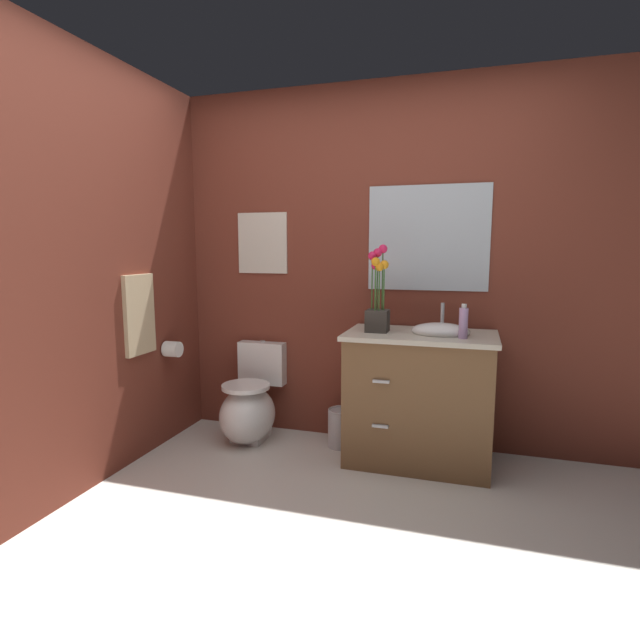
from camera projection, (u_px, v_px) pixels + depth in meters
ground_plane at (295, 557)px, 2.25m from camera, size 9.05×9.05×0.00m
wall_back at (396, 268)px, 3.46m from camera, size 4.22×0.05×2.50m
wall_left at (97, 271)px, 2.90m from camera, size 0.05×4.21×2.50m
toilet at (250, 407)px, 3.61m from camera, size 0.38×0.59×0.69m
vanity_cabinet at (419, 397)px, 3.21m from camera, size 0.94×0.56×1.03m
flower_vase at (378, 301)px, 3.18m from camera, size 0.14×0.14×0.55m
soap_bottle at (463, 323)px, 2.95m from camera, size 0.05×0.05×0.21m
trash_bin at (341, 427)px, 3.50m from camera, size 0.18×0.18×0.27m
wall_poster at (262, 243)px, 3.70m from camera, size 0.39×0.01×0.44m
wall_mirror at (428, 238)px, 3.34m from camera, size 0.80×0.01×0.70m
hanging_towel at (139, 315)px, 3.23m from camera, size 0.03×0.28×0.52m
toilet_paper_roll at (172, 349)px, 3.51m from camera, size 0.11×0.11×0.11m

